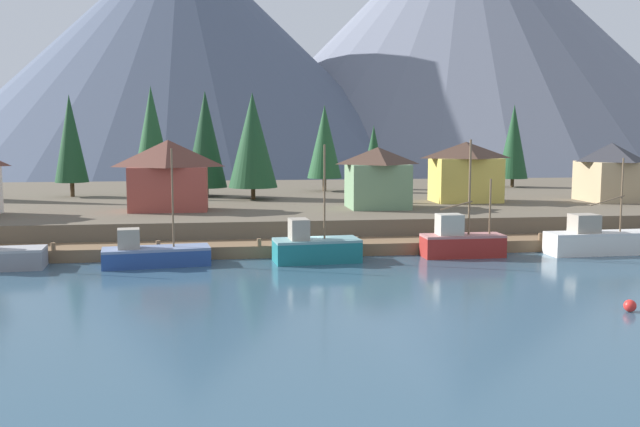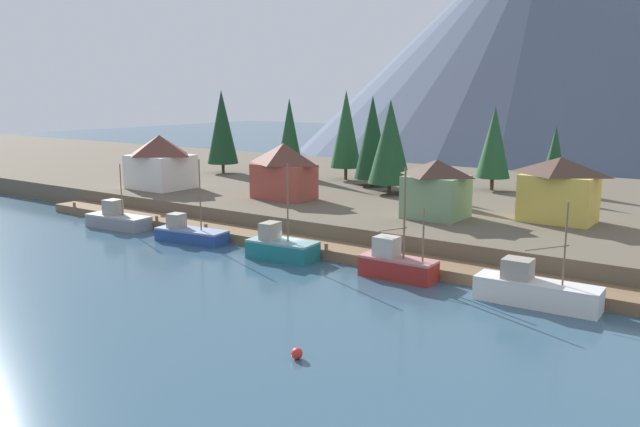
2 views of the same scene
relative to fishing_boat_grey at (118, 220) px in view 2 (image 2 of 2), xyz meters
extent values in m
cube|color=#335166|center=(24.33, 21.95, -1.50)|extent=(400.00, 400.00, 1.00)
cube|color=brown|center=(24.33, 3.95, -0.50)|extent=(80.00, 4.00, 1.00)
cylinder|color=brown|center=(-11.67, 2.15, -0.20)|extent=(0.36, 0.36, 1.60)
cylinder|color=brown|center=(-3.67, 2.15, -0.20)|extent=(0.36, 0.36, 1.60)
cylinder|color=brown|center=(4.33, 2.15, -0.20)|extent=(0.36, 0.36, 1.60)
cylinder|color=brown|center=(12.33, 2.15, -0.20)|extent=(0.36, 0.36, 1.60)
cylinder|color=brown|center=(20.33, 2.15, -0.20)|extent=(0.36, 0.36, 1.60)
cylinder|color=brown|center=(28.33, 2.15, -0.20)|extent=(0.36, 0.36, 1.60)
cylinder|color=brown|center=(36.33, 2.15, -0.20)|extent=(0.36, 0.36, 1.60)
cylinder|color=brown|center=(44.33, 2.15, -0.20)|extent=(0.36, 0.36, 1.60)
cylinder|color=brown|center=(52.33, 2.15, -0.20)|extent=(0.36, 0.36, 1.60)
cube|color=brown|center=(24.33, 33.95, 0.25)|extent=(400.00, 56.00, 2.50)
cone|color=#4C566B|center=(6.84, 133.50, 30.15)|extent=(130.08, 130.08, 62.30)
cube|color=gray|center=(0.11, 0.01, -0.33)|extent=(8.35, 3.58, 1.34)
cube|color=#9F9FA2|center=(0.11, 0.01, 0.45)|extent=(8.35, 3.58, 0.20)
cube|color=gray|center=(-0.73, -0.07, 1.43)|extent=(1.90, 1.90, 1.77)
cylinder|color=brown|center=(0.84, 0.08, 3.57)|extent=(0.12, 0.12, 6.05)
cube|color=navy|center=(12.41, -0.05, -0.39)|extent=(8.29, 3.70, 1.21)
cube|color=#6C7DA2|center=(12.41, -0.05, 0.32)|extent=(8.29, 3.70, 0.20)
cube|color=gray|center=(10.41, -0.31, 1.17)|extent=(1.79, 1.73, 1.50)
cylinder|color=brown|center=(13.70, 0.12, 4.18)|extent=(0.14, 0.14, 7.52)
cube|color=#196B70|center=(24.76, -0.01, -0.19)|extent=(6.91, 3.59, 1.61)
cube|color=#679496|center=(24.76, -0.01, 0.72)|extent=(6.91, 3.59, 0.20)
cube|color=gray|center=(23.34, -0.13, 1.63)|extent=(1.57, 2.11, 1.63)
cylinder|color=brown|center=(25.38, 0.04, 4.51)|extent=(0.15, 0.15, 7.39)
cube|color=maroon|center=(36.91, 0.63, -0.18)|extent=(6.68, 2.41, 1.64)
cube|color=#AD6C6A|center=(36.91, 0.63, 0.74)|extent=(6.68, 2.41, 0.20)
cube|color=#B2AD9E|center=(35.75, 0.61, 1.69)|extent=(1.99, 1.74, 1.70)
cylinder|color=brown|center=(37.40, 0.63, 4.71)|extent=(0.18, 0.18, 7.74)
cylinder|color=brown|center=(39.18, 0.65, 3.11)|extent=(0.15, 0.15, 4.54)
cylinder|color=brown|center=(36.31, 0.62, 3.23)|extent=(2.69, 0.15, 0.76)
cube|color=silver|center=(48.81, 0.38, -0.17)|extent=(9.19, 2.88, 1.66)
cube|color=silver|center=(48.81, 0.38, 0.76)|extent=(9.19, 2.88, 0.20)
cube|color=gray|center=(47.28, 0.32, 1.62)|extent=(2.18, 1.89, 1.52)
cylinder|color=brown|center=(50.59, 0.44, 3.95)|extent=(0.14, 0.14, 6.17)
cylinder|color=brown|center=(49.30, 0.40, 3.49)|extent=(3.13, 0.21, 0.90)
cube|color=#6B8E66|center=(33.08, 15.75, 3.75)|extent=(5.94, 5.45, 4.49)
pyramid|color=#422D23|center=(33.08, 15.75, 6.86)|extent=(6.24, 5.72, 1.72)
cube|color=gold|center=(44.28, 21.13, 3.94)|extent=(7.18, 5.05, 4.87)
pyramid|color=#422D23|center=(44.28, 21.13, 7.28)|extent=(7.54, 5.30, 1.82)
cube|color=#9E4238|center=(12.16, 16.01, 3.67)|extent=(7.49, 4.49, 4.33)
pyramid|color=brown|center=(12.16, 16.01, 7.15)|extent=(7.86, 4.71, 2.64)
cube|color=silver|center=(-7.49, 13.19, 3.81)|extent=(7.90, 6.66, 4.62)
pyramid|color=brown|center=(-7.49, 13.19, 7.50)|extent=(8.30, 6.99, 2.75)
cylinder|color=#4C3823|center=(15.37, 31.97, 2.05)|extent=(0.50, 0.50, 1.10)
cone|color=#14381E|center=(15.37, 31.97, 8.44)|extent=(5.03, 5.03, 11.66)
cylinder|color=#4C3823|center=(-0.73, 33.63, 2.39)|extent=(0.50, 0.50, 1.77)
cone|color=#194223|center=(-0.73, 33.63, 8.53)|extent=(3.97, 3.97, 10.51)
cylinder|color=#4C3823|center=(-12.48, 30.74, 2.30)|extent=(0.50, 0.50, 1.60)
cone|color=#14381E|center=(-12.48, 30.74, 9.07)|extent=(5.06, 5.06, 11.95)
cylinder|color=#4C3823|center=(8.65, 35.47, 2.45)|extent=(0.50, 0.50, 1.89)
cone|color=#1E4C28|center=(8.65, 35.47, 9.20)|extent=(4.70, 4.70, 11.60)
cylinder|color=#4C3823|center=(20.86, 27.31, 2.20)|extent=(0.50, 0.50, 1.39)
cone|color=#194223|center=(20.86, 27.31, 8.35)|extent=(5.68, 5.68, 10.92)
cylinder|color=#4C3823|center=(38.04, 41.09, 2.01)|extent=(0.50, 0.50, 1.01)
cone|color=#194223|center=(38.04, 41.09, 6.41)|extent=(3.38, 3.38, 7.79)
cylinder|color=#4C3823|center=(30.76, 38.12, 2.37)|extent=(0.50, 0.50, 1.74)
cone|color=#1E4C28|center=(30.76, 38.12, 8.06)|extent=(4.59, 4.59, 9.63)
sphere|color=red|center=(40.25, -17.95, -0.65)|extent=(0.70, 0.70, 0.70)
camera|label=1|loc=(17.79, -53.66, 8.91)|focal=39.09mm
camera|label=2|loc=(62.69, -47.00, 14.80)|focal=36.51mm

